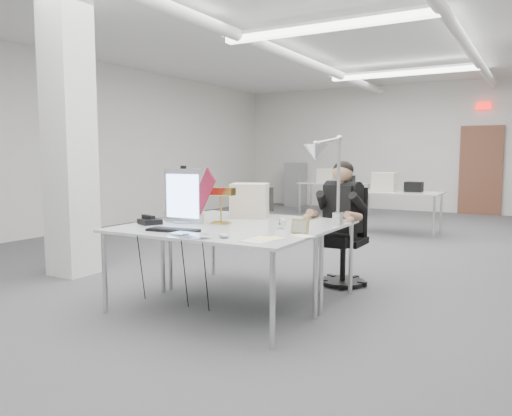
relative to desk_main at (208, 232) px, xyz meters
The scene contains 23 objects.
room_shell 2.80m from the desk_main, 89.21° to the left, with size 10.04×14.04×3.24m.
desk_main is the anchor object (origin of this frame).
desk_second 0.90m from the desk_main, 90.00° to the left, with size 1.80×0.90×0.03m, color silver.
bg_desk_a 5.50m from the desk_main, 87.92° to the left, with size 1.60×0.80×0.03m, color silver.
bg_desk_b 7.91m from the desk_main, 103.16° to the left, with size 1.60×0.80×0.03m, color silver.
filing_cabinet 9.80m from the desk_main, 110.93° to the left, with size 0.45×0.55×1.20m, color gray.
office_chair 1.75m from the desk_main, 68.22° to the left, with size 0.46×0.46×0.94m, color black, non-canonical shape.
seated_person 1.69m from the desk_main, 67.59° to the left, with size 0.45×0.56×0.84m, color black, non-canonical shape.
monitor 0.64m from the desk_main, 148.30° to the left, with size 0.42×0.04×0.52m, color #BBBBC0.
pennant 0.48m from the desk_main, 130.71° to the left, with size 0.44×0.01×0.18m, color maroon.
keyboard 0.29m from the desk_main, 141.84° to the right, with size 0.46×0.15×0.02m, color black.
laptop 0.40m from the desk_main, 79.57° to the right, with size 0.35×0.23×0.03m, color silver.
mouse 0.42m from the desk_main, 36.96° to the right, with size 0.10×0.06×0.04m, color #A6A6AA.
bankers_lamp 0.48m from the desk_main, 108.86° to the left, with size 0.32×0.13×0.36m, color #B87F39, non-canonical shape.
desk_phone 0.71m from the desk_main, behind, with size 0.19×0.17×0.05m, color black.
picture_frame_left 0.81m from the desk_main, 152.77° to the left, with size 0.15×0.01×0.11m, color #AB7349.
picture_frame_right 0.80m from the desk_main, 17.57° to the left, with size 0.16×0.01×0.12m, color olive.
desk_clock 0.65m from the desk_main, 40.55° to the left, with size 0.09×0.09×0.03m, color silver.
paper_stack_a 0.67m from the desk_main, 17.46° to the right, with size 0.20×0.29×0.01m, color white.
paper_stack_b 0.67m from the desk_main, 11.89° to the right, with size 0.17×0.23×0.01m, color #FFF798.
paper_stack_c 0.85m from the desk_main, ahead, with size 0.18×0.13×0.01m, color white.
beige_monitor 1.03m from the desk_main, 99.56° to the left, with size 0.37×0.35×0.35m, color beige.
architect_lamp 1.15m from the desk_main, 36.51° to the left, with size 0.24×0.69×0.88m, color #B2B2B6, non-canonical shape.
Camera 1 is at (2.47, -5.97, 1.40)m, focal length 35.00 mm.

